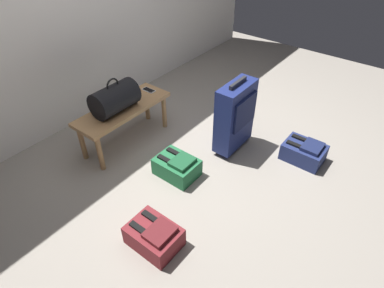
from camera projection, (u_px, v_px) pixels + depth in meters
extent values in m
plane|color=gray|center=(202.00, 163.00, 3.13)|extent=(6.60, 6.60, 0.00)
cube|color=#A87A4C|center=(123.00, 109.00, 3.16)|extent=(1.00, 0.36, 0.04)
cylinder|color=#A87A4C|center=(100.00, 153.00, 2.95)|extent=(0.05, 0.05, 0.38)
cylinder|color=#A87A4C|center=(164.00, 112.00, 3.50)|extent=(0.05, 0.05, 0.38)
cylinder|color=#A87A4C|center=(82.00, 142.00, 3.08)|extent=(0.05, 0.05, 0.38)
cylinder|color=#A87A4C|center=(147.00, 104.00, 3.62)|extent=(0.05, 0.05, 0.38)
cylinder|color=black|center=(115.00, 99.00, 3.02)|extent=(0.44, 0.26, 0.26)
torus|color=black|center=(113.00, 85.00, 2.93)|extent=(0.14, 0.02, 0.14)
cube|color=silver|center=(149.00, 90.00, 3.40)|extent=(0.07, 0.14, 0.01)
cube|color=black|center=(149.00, 90.00, 3.40)|extent=(0.06, 0.13, 0.00)
cube|color=navy|center=(235.00, 116.00, 3.09)|extent=(0.45, 0.19, 0.66)
cube|color=#11183E|center=(245.00, 112.00, 2.98)|extent=(0.36, 0.02, 0.30)
cube|color=#262628|center=(238.00, 83.00, 2.87)|extent=(0.25, 0.03, 0.04)
cylinder|color=black|center=(218.00, 150.00, 3.24)|extent=(0.02, 0.05, 0.05)
cylinder|color=black|center=(235.00, 135.00, 3.44)|extent=(0.02, 0.05, 0.05)
cube|color=#1E6038|center=(177.00, 167.00, 2.96)|extent=(0.28, 0.38, 0.17)
cube|color=#184D2C|center=(182.00, 162.00, 2.87)|extent=(0.21, 0.17, 0.04)
cube|color=black|center=(166.00, 160.00, 2.90)|extent=(0.04, 0.19, 0.02)
cube|color=black|center=(175.00, 153.00, 2.97)|extent=(0.04, 0.19, 0.02)
cube|color=maroon|center=(154.00, 236.00, 2.38)|extent=(0.28, 0.38, 0.17)
cube|color=#55181C|center=(160.00, 232.00, 2.28)|extent=(0.21, 0.17, 0.04)
cube|color=black|center=(140.00, 229.00, 2.31)|extent=(0.04, 0.19, 0.02)
cube|color=black|center=(152.00, 218.00, 2.39)|extent=(0.04, 0.19, 0.02)
cube|color=navy|center=(303.00, 152.00, 3.13)|extent=(0.28, 0.38, 0.17)
cube|color=#182045|center=(313.00, 147.00, 3.03)|extent=(0.21, 0.17, 0.04)
cube|color=black|center=(296.00, 145.00, 3.06)|extent=(0.04, 0.19, 0.02)
cube|color=black|center=(302.00, 139.00, 3.14)|extent=(0.04, 0.19, 0.02)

